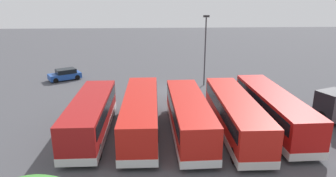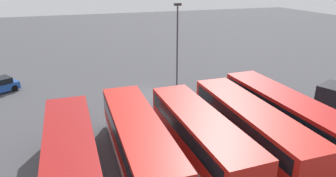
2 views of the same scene
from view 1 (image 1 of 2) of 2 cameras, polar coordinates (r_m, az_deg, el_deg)
ground_plane at (r=34.21m, az=1.32°, el=-0.40°), size 140.00×140.00×0.00m
bus_single_deck_near_end at (r=25.71m, az=19.41°, el=-3.70°), size 2.78×11.83×2.95m
bus_single_deck_second at (r=23.83m, az=12.69°, el=-4.77°), size 2.72×11.75×2.95m
bus_single_deck_third at (r=23.05m, az=3.98°, el=-5.14°), size 2.81×10.93×2.95m
bus_single_deck_fourth at (r=23.51m, az=-5.22°, el=-4.71°), size 2.74×11.62×2.95m
bus_single_deck_fifth at (r=23.73m, az=-14.52°, el=-5.01°), size 2.65×10.42×2.95m
car_hatchback_silver at (r=40.66m, az=-19.08°, el=2.53°), size 4.29×3.55×1.43m
lamp_post_tall at (r=35.52m, az=7.13°, el=8.16°), size 0.70×0.30×8.30m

